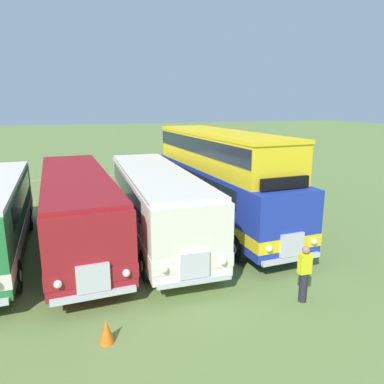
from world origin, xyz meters
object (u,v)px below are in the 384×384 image
marshal_person (304,274)px  cone_near_end (107,331)px  bus_seventh_in_row (77,203)px  bus_ninth_in_row (220,175)px  bus_eighth_in_row (156,198)px

marshal_person → cone_near_end: bearing=-179.3°
bus_seventh_in_row → marshal_person: size_ratio=6.69×
bus_ninth_in_row → cone_near_end: bearing=-130.1°
cone_near_end → marshal_person: 5.71m
bus_ninth_in_row → bus_seventh_in_row: bearing=-178.9°
cone_near_end → marshal_person: (5.68, 0.07, 0.58)m
cone_near_end → marshal_person: size_ratio=0.36×
cone_near_end → bus_eighth_in_row: bearing=66.9°
bus_seventh_in_row → bus_ninth_in_row: bus_ninth_in_row is taller
bus_eighth_in_row → bus_ninth_in_row: size_ratio=1.00×
bus_eighth_in_row → bus_ninth_in_row: 3.34m
bus_eighth_in_row → marshal_person: bus_eighth_in_row is taller
bus_eighth_in_row → bus_seventh_in_row: bearing=173.2°
bus_eighth_in_row → cone_near_end: (-2.86, -6.71, -1.45)m
bus_ninth_in_row → marshal_person: bus_ninth_in_row is taller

